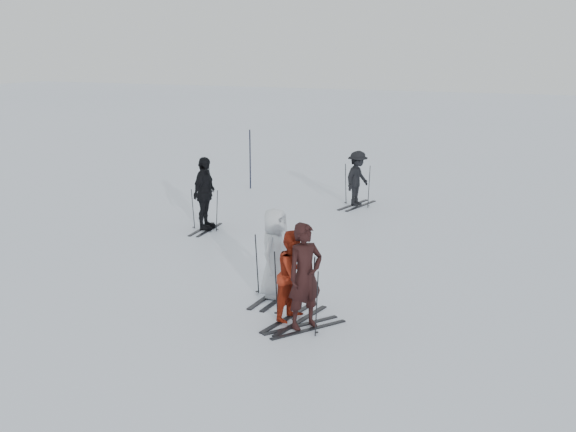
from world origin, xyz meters
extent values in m
plane|color=silver|center=(0.00, 0.00, 0.00)|extent=(120.00, 120.00, 0.00)
imported|color=black|center=(1.96, -2.81, 0.94)|extent=(0.75, 0.82, 1.87)
imported|color=maroon|center=(1.64, -2.52, 0.82)|extent=(0.75, 0.89, 1.65)
imported|color=silver|center=(0.82, -1.55, 0.88)|extent=(0.58, 0.88, 1.77)
imported|color=black|center=(-3.04, 2.47, 0.97)|extent=(0.57, 1.17, 1.94)
imported|color=black|center=(-0.22, 6.86, 0.84)|extent=(0.82, 1.18, 1.67)
cylinder|color=black|center=(-4.42, 8.00, 1.01)|extent=(0.05, 0.05, 2.02)
camera|label=1|loc=(6.38, -13.82, 4.90)|focal=45.00mm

